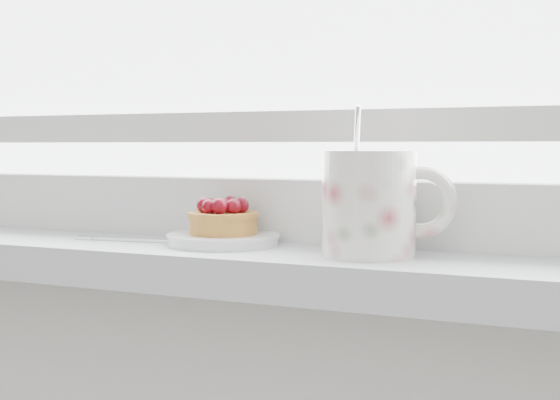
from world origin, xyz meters
The scene contains 4 objects.
saucer centered at (-0.07, 1.90, 0.95)m, with size 0.12×0.12×0.01m, color white.
raspberry_tart centered at (-0.07, 1.90, 0.97)m, with size 0.08×0.08×0.04m.
floral_mug centered at (0.10, 1.88, 0.99)m, with size 0.14×0.11×0.15m.
fork centered at (-0.14, 1.89, 0.94)m, with size 0.22×0.05×0.00m.
Camera 1 is at (0.33, 1.15, 1.05)m, focal length 50.00 mm.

